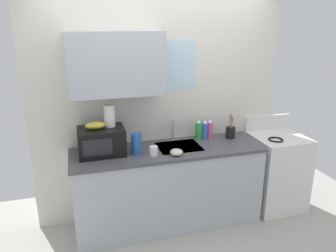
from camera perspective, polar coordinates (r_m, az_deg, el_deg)
kitchen_wall_assembly at (r=3.58m, az=-2.91°, el=4.59°), size 2.81×0.42×2.50m
counter_unit at (r=3.64m, az=0.04°, el=-10.39°), size 2.04×0.63×0.90m
sink_faucet at (r=3.67m, az=0.91°, el=-0.70°), size 0.03×0.03×0.24m
stove_range at (r=4.20m, az=18.35°, el=-7.43°), size 0.60×0.60×1.08m
microwave at (r=3.34m, az=-11.60°, el=-2.63°), size 0.46×0.35×0.27m
banana_bunch at (r=3.29m, az=-12.64°, el=0.08°), size 0.20×0.11×0.07m
paper_towel_roll at (r=3.32m, az=-10.22°, el=1.79°), size 0.11×0.11×0.22m
dish_soap_bottle_green at (r=3.70m, az=5.34°, el=-0.71°), size 0.07×0.07×0.24m
dish_soap_bottle_blue at (r=3.75m, az=6.46°, el=-0.65°), size 0.06×0.06×0.22m
dish_soap_bottle_pink at (r=3.80m, az=7.37°, el=-0.47°), size 0.07×0.07×0.21m
cereal_canister at (r=3.30m, az=-5.52°, el=-3.08°), size 0.10×0.10×0.22m
mug_white at (r=3.27m, az=-2.52°, el=-4.38°), size 0.08×0.08×0.09m
utensil_crock at (r=3.82m, az=10.89°, el=-1.04°), size 0.11×0.11×0.29m
small_bowl at (r=3.28m, az=1.48°, el=-4.61°), size 0.13×0.13×0.06m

